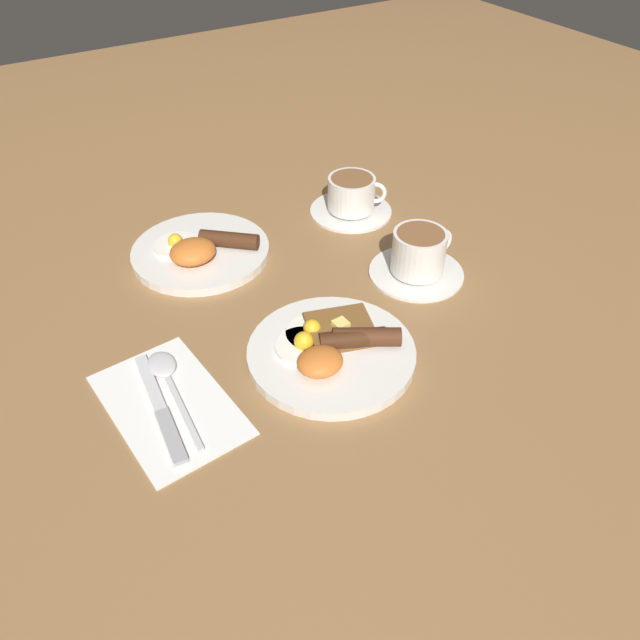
{
  "coord_description": "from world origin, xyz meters",
  "views": [
    {
      "loc": [
        -0.34,
        -0.52,
        0.6
      ],
      "look_at": [
        0.01,
        0.05,
        0.03
      ],
      "focal_mm": 35.0,
      "sensor_mm": 36.0,
      "label": 1
    }
  ],
  "objects_px": {
    "teacup_near": "(418,257)",
    "teacup_far": "(352,198)",
    "knife": "(162,412)",
    "breakfast_plate_far": "(200,251)",
    "spoon": "(166,373)",
    "breakfast_plate_near": "(332,349)"
  },
  "relations": [
    {
      "from": "teacup_near",
      "to": "teacup_far",
      "type": "distance_m",
      "value": 0.22
    },
    {
      "from": "knife",
      "to": "spoon",
      "type": "height_order",
      "value": "spoon"
    },
    {
      "from": "teacup_near",
      "to": "spoon",
      "type": "bearing_deg",
      "value": -178.68
    },
    {
      "from": "teacup_near",
      "to": "spoon",
      "type": "relative_size",
      "value": 0.82
    },
    {
      "from": "breakfast_plate_near",
      "to": "teacup_near",
      "type": "xyz_separation_m",
      "value": [
        0.22,
        0.09,
        0.02
      ]
    },
    {
      "from": "teacup_near",
      "to": "knife",
      "type": "height_order",
      "value": "teacup_near"
    },
    {
      "from": "breakfast_plate_near",
      "to": "knife",
      "type": "distance_m",
      "value": 0.24
    },
    {
      "from": "breakfast_plate_near",
      "to": "knife",
      "type": "xyz_separation_m",
      "value": [
        -0.24,
        0.02,
        -0.01
      ]
    },
    {
      "from": "breakfast_plate_far",
      "to": "spoon",
      "type": "relative_size",
      "value": 1.23
    },
    {
      "from": "teacup_far",
      "to": "knife",
      "type": "distance_m",
      "value": 0.56
    },
    {
      "from": "breakfast_plate_near",
      "to": "spoon",
      "type": "distance_m",
      "value": 0.22
    },
    {
      "from": "breakfast_plate_far",
      "to": "spoon",
      "type": "distance_m",
      "value": 0.28
    },
    {
      "from": "teacup_far",
      "to": "spoon",
      "type": "xyz_separation_m",
      "value": [
        -0.45,
        -0.23,
        -0.02
      ]
    },
    {
      "from": "breakfast_plate_near",
      "to": "teacup_far",
      "type": "bearing_deg",
      "value": 52.22
    },
    {
      "from": "knife",
      "to": "teacup_far",
      "type": "bearing_deg",
      "value": -53.47
    },
    {
      "from": "teacup_far",
      "to": "spoon",
      "type": "height_order",
      "value": "teacup_far"
    },
    {
      "from": "knife",
      "to": "spoon",
      "type": "bearing_deg",
      "value": -19.97
    },
    {
      "from": "teacup_near",
      "to": "knife",
      "type": "relative_size",
      "value": 0.78
    },
    {
      "from": "teacup_near",
      "to": "knife",
      "type": "bearing_deg",
      "value": -171.36
    },
    {
      "from": "teacup_near",
      "to": "teacup_far",
      "type": "bearing_deg",
      "value": 85.25
    },
    {
      "from": "breakfast_plate_far",
      "to": "teacup_far",
      "type": "height_order",
      "value": "teacup_far"
    },
    {
      "from": "breakfast_plate_far",
      "to": "spoon",
      "type": "xyz_separation_m",
      "value": [
        -0.15,
        -0.24,
        -0.0
      ]
    }
  ]
}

